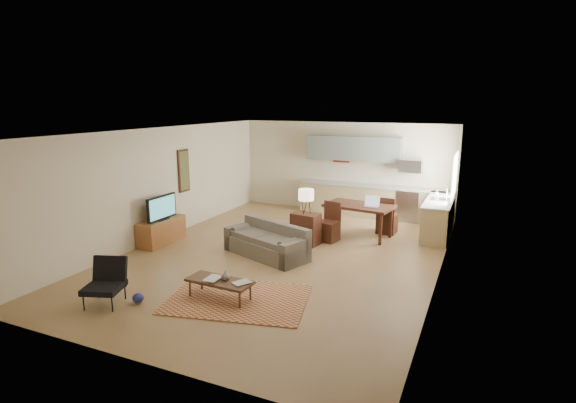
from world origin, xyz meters
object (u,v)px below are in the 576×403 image
at_px(sofa, 266,240).
at_px(coffee_table, 220,289).
at_px(tv_credenza, 162,231).
at_px(console_table, 306,229).
at_px(armchair, 104,283).
at_px(dining_table, 359,221).

height_order(sofa, coffee_table, sofa).
height_order(tv_credenza, console_table, console_table).
xyz_separation_m(tv_credenza, console_table, (3.15, 1.33, 0.08)).
height_order(armchair, tv_credenza, armchair).
height_order(sofa, armchair, armchair).
height_order(coffee_table, dining_table, dining_table).
bearing_deg(sofa, armchair, -92.13).
bearing_deg(sofa, coffee_table, -62.90).
distance_m(armchair, dining_table, 6.14).
height_order(console_table, dining_table, dining_table).
distance_m(sofa, console_table, 1.23).
relative_size(console_table, dining_table, 0.46).
bearing_deg(armchair, tv_credenza, 94.20).
height_order(tv_credenza, dining_table, dining_table).
distance_m(sofa, armchair, 3.52).
relative_size(tv_credenza, dining_table, 0.78).
bearing_deg(dining_table, armchair, -109.05).
bearing_deg(coffee_table, console_table, 89.08).
distance_m(armchair, tv_credenza, 3.33).
distance_m(sofa, tv_credenza, 2.68).
distance_m(console_table, dining_table, 1.45).
bearing_deg(sofa, tv_credenza, -155.33).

